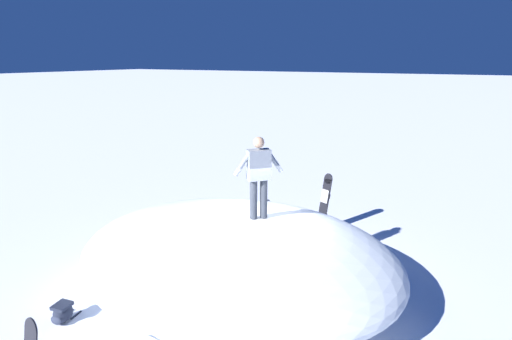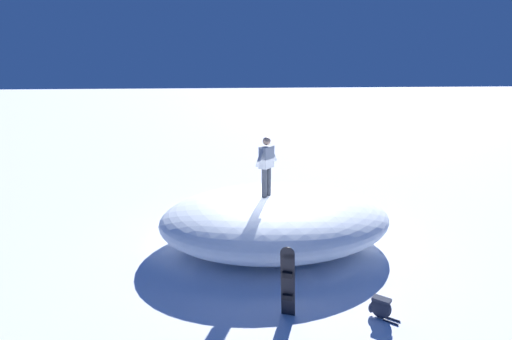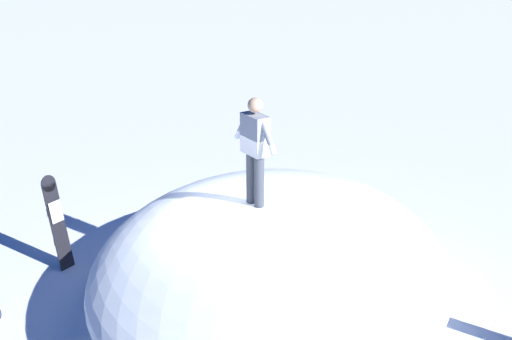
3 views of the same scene
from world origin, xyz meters
The scene contains 7 objects.
ground centered at (0.00, 0.00, 0.00)m, with size 240.00×240.00×0.00m, color white.
snow_mound centered at (-0.57, 0.24, 0.75)m, with size 6.32×4.98×1.49m, color white.
snowboarder_standing centered at (-0.27, -0.08, 2.38)m, with size 0.76×0.72×1.57m.
snowboard_primary_upright centered at (2.99, -0.29, 0.80)m, with size 0.37×0.36×1.56m.
snowboard_secondary_upright centered at (-4.45, 0.72, 0.81)m, with size 0.33×0.31×1.57m.
backpack_near centered at (3.24, 1.51, 0.22)m, with size 0.55×0.55×0.43m.
backpack_far centered at (-2.86, 2.40, 0.17)m, with size 0.54×0.36×0.34m.
Camera 2 is at (9.79, -2.04, 4.65)m, focal length 28.49 mm.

